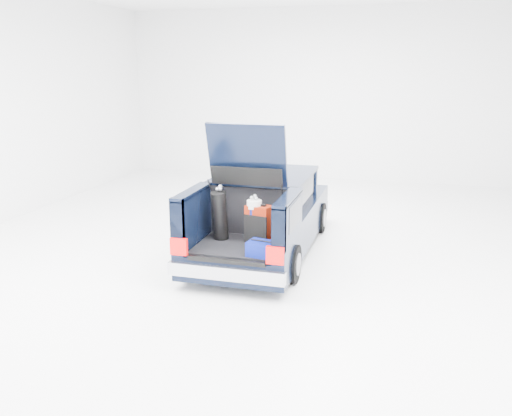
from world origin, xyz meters
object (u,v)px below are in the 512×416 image
(blue_golf_bag, at_px, (254,221))
(red_suitcase, at_px, (259,225))
(black_golf_bag, at_px, (220,215))
(car, at_px, (265,214))
(blue_duffel, at_px, (263,249))

(blue_golf_bag, bearing_deg, red_suitcase, 4.11)
(red_suitcase, xyz_separation_m, black_golf_bag, (-0.65, 0.02, 0.10))
(red_suitcase, xyz_separation_m, blue_golf_bag, (-0.07, 0.01, 0.05))
(car, height_order, blue_duffel, car)
(blue_golf_bag, bearing_deg, car, 108.20)
(red_suitcase, bearing_deg, blue_golf_bag, -173.19)
(car, height_order, blue_golf_bag, car)
(red_suitcase, distance_m, blue_duffel, 0.65)
(car, xyz_separation_m, blue_duffel, (0.50, -2.01, 0.04))
(red_suitcase, distance_m, blue_golf_bag, 0.09)
(red_suitcase, relative_size, black_golf_bag, 0.72)
(car, distance_m, blue_golf_bag, 1.46)
(black_golf_bag, relative_size, blue_duffel, 1.77)
(black_golf_bag, bearing_deg, blue_duffel, -23.32)
(car, distance_m, black_golf_bag, 1.50)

